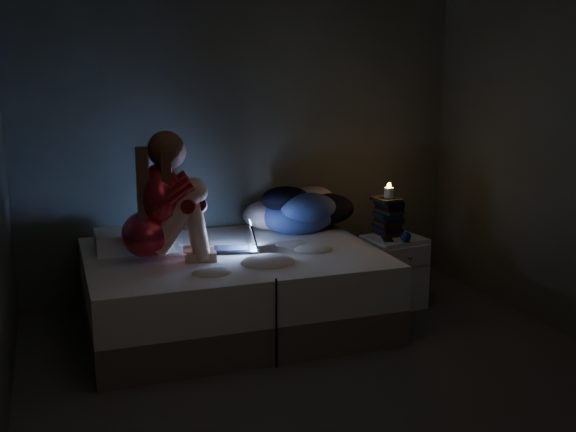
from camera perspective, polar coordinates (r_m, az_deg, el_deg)
name	(u,v)px	position (r m, az deg, el deg)	size (l,w,h in m)	color
floor	(336,385)	(4.17, 4.02, -13.85)	(3.60, 3.80, 0.02)	#363230
wall_back	(245,133)	(5.57, -3.61, 6.91)	(3.60, 0.02, 2.60)	#353A32
bed	(233,289)	(4.92, -4.61, -6.04)	(2.01, 1.51, 0.55)	beige
pillow	(130,240)	(4.99, -12.98, -1.96)	(0.48, 0.34, 0.14)	silver
woman	(147,197)	(4.58, -11.64, 1.55)	(0.54, 0.35, 0.87)	maroon
laptop	(235,236)	(4.82, -4.40, -1.67)	(0.31, 0.22, 0.22)	black
clothes_pile	(297,207)	(5.39, 0.77, 0.74)	(0.63, 0.50, 0.38)	navy
nightstand	(393,272)	(5.37, 8.75, -4.60)	(0.41, 0.37, 0.55)	silver
book_stack	(388,216)	(5.34, 8.32, 0.03)	(0.19, 0.25, 0.30)	black
candle	(389,191)	(5.30, 8.38, 2.04)	(0.07, 0.07, 0.08)	beige
phone	(386,239)	(5.21, 8.12, -1.89)	(0.07, 0.14, 0.01)	black
blue_orb	(403,237)	(5.15, 9.54, -1.74)	(0.08, 0.08, 0.08)	#072051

